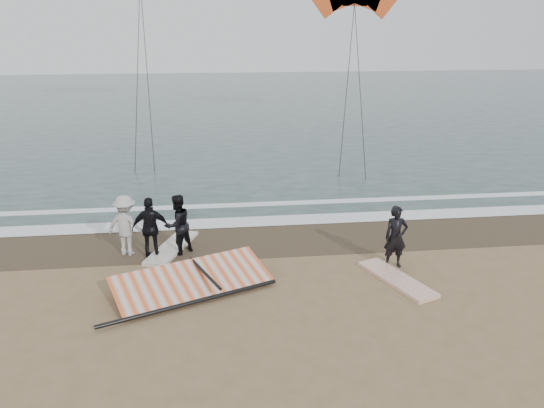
{
  "coord_description": "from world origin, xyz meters",
  "views": [
    {
      "loc": [
        -1.36,
        -10.03,
        6.1
      ],
      "look_at": [
        0.18,
        3.0,
        1.6
      ],
      "focal_mm": 35.0,
      "sensor_mm": 36.0,
      "label": 1
    }
  ],
  "objects_px": {
    "man_main": "(396,237)",
    "board_cream": "(172,248)",
    "sail_rig": "(190,281)",
    "board_white": "(397,279)"
  },
  "relations": [
    {
      "from": "man_main",
      "to": "sail_rig",
      "type": "height_order",
      "value": "man_main"
    },
    {
      "from": "board_white",
      "to": "sail_rig",
      "type": "relative_size",
      "value": 0.59
    },
    {
      "from": "sail_rig",
      "to": "board_cream",
      "type": "bearing_deg",
      "value": 103.67
    },
    {
      "from": "board_white",
      "to": "board_cream",
      "type": "xyz_separation_m",
      "value": [
        -5.68,
        2.63,
        0.0
      ]
    },
    {
      "from": "man_main",
      "to": "board_white",
      "type": "xyz_separation_m",
      "value": [
        -0.21,
        -0.83,
        -0.79
      ]
    },
    {
      "from": "board_white",
      "to": "sail_rig",
      "type": "bearing_deg",
      "value": 156.75
    },
    {
      "from": "man_main",
      "to": "board_cream",
      "type": "relative_size",
      "value": 0.69
    },
    {
      "from": "man_main",
      "to": "board_cream",
      "type": "bearing_deg",
      "value": 162.73
    },
    {
      "from": "man_main",
      "to": "sail_rig",
      "type": "xyz_separation_m",
      "value": [
        -5.31,
        -0.61,
        -0.64
      ]
    },
    {
      "from": "board_cream",
      "to": "sail_rig",
      "type": "xyz_separation_m",
      "value": [
        0.58,
        -2.4,
        0.14
      ]
    }
  ]
}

